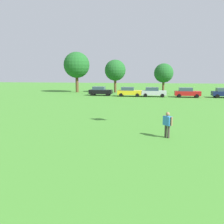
# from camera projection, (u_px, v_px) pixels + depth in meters

# --- Properties ---
(ground_plane) EXTENTS (160.00, 160.00, 0.00)m
(ground_plane) POSITION_uv_depth(u_px,v_px,m) (115.00, 105.00, 30.37)
(ground_plane) COLOR #42842D
(adult_bystander) EXTENTS (0.58, 0.60, 1.62)m
(adult_bystander) POSITION_uv_depth(u_px,v_px,m) (167.00, 123.00, 14.30)
(adult_bystander) COLOR #3F3833
(adult_bystander) RESTS_ON ground
(parked_car_black_0) EXTENTS (4.30, 2.02, 1.68)m
(parked_car_black_0) POSITION_uv_depth(u_px,v_px,m) (100.00, 91.00, 43.59)
(parked_car_black_0) COLOR black
(parked_car_black_0) RESTS_ON ground
(parked_car_yellow_1) EXTENTS (4.30, 2.02, 1.68)m
(parked_car_yellow_1) POSITION_uv_depth(u_px,v_px,m) (129.00, 92.00, 41.75)
(parked_car_yellow_1) COLOR yellow
(parked_car_yellow_1) RESTS_ON ground
(parked_car_silver_2) EXTENTS (4.30, 2.02, 1.68)m
(parked_car_silver_2) POSITION_uv_depth(u_px,v_px,m) (153.00, 92.00, 41.03)
(parked_car_silver_2) COLOR silver
(parked_car_silver_2) RESTS_ON ground
(parked_car_red_3) EXTENTS (4.30, 2.02, 1.68)m
(parked_car_red_3) POSITION_uv_depth(u_px,v_px,m) (187.00, 92.00, 40.03)
(parked_car_red_3) COLOR red
(parked_car_red_3) RESTS_ON ground
(tree_far_left) EXTENTS (5.70, 5.70, 8.88)m
(tree_far_left) POSITION_uv_depth(u_px,v_px,m) (77.00, 65.00, 51.00)
(tree_far_left) COLOR brown
(tree_far_left) RESTS_ON ground
(tree_center) EXTENTS (4.59, 4.59, 7.15)m
(tree_center) POSITION_uv_depth(u_px,v_px,m) (115.00, 70.00, 50.46)
(tree_center) COLOR brown
(tree_center) RESTS_ON ground
(tree_far_right) EXTENTS (4.00, 4.00, 6.24)m
(tree_far_right) POSITION_uv_depth(u_px,v_px,m) (164.00, 73.00, 48.31)
(tree_far_right) COLOR brown
(tree_far_right) RESTS_ON ground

